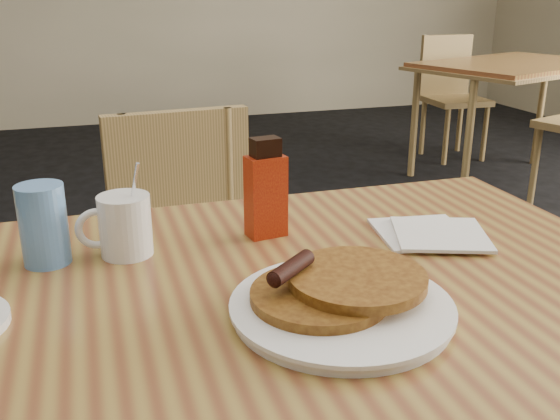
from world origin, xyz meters
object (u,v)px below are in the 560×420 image
at_px(coffee_mug, 123,224).
at_px(syrup_bottle, 266,191).
at_px(chair_main_far, 188,247).
at_px(neighbor_table, 515,69).
at_px(blue_tumbler, 43,225).
at_px(main_table, 276,310).
at_px(chair_neighbor_far, 451,86).
at_px(pancake_plate, 340,300).

relative_size(coffee_mug, syrup_bottle, 0.90).
bearing_deg(coffee_mug, chair_main_far, 65.12).
height_order(neighbor_table, blue_tumbler, blue_tumbler).
height_order(coffee_mug, syrup_bottle, syrup_bottle).
relative_size(main_table, blue_tumbler, 9.72).
bearing_deg(main_table, neighbor_table, 46.47).
xyz_separation_m(chair_neighbor_far, blue_tumbler, (-2.63, -2.92, 0.31)).
bearing_deg(neighbor_table, main_table, -133.53).
distance_m(coffee_mug, syrup_bottle, 0.25).
bearing_deg(main_table, blue_tumbler, 149.51).
distance_m(coffee_mug, blue_tumbler, 0.12).
distance_m(pancake_plate, coffee_mug, 0.39).
distance_m(neighbor_table, syrup_bottle, 3.14).
height_order(pancake_plate, coffee_mug, coffee_mug).
bearing_deg(syrup_bottle, neighbor_table, 36.24).
bearing_deg(blue_tumbler, pancake_plate, -37.99).
relative_size(pancake_plate, syrup_bottle, 1.71).
bearing_deg(coffee_mug, neighbor_table, 35.84).
relative_size(main_table, coffee_mug, 7.92).
distance_m(chair_neighbor_far, pancake_plate, 3.94).
distance_m(pancake_plate, syrup_bottle, 0.31).
distance_m(main_table, chair_neighbor_far, 3.88).
height_order(main_table, pancake_plate, pancake_plate).
relative_size(neighbor_table, chair_neighbor_far, 1.59).
distance_m(syrup_bottle, blue_tumbler, 0.37).
bearing_deg(syrup_bottle, pancake_plate, -95.99).
relative_size(main_table, chair_main_far, 1.46).
bearing_deg(chair_neighbor_far, chair_main_far, -131.11).
relative_size(neighbor_table, pancake_plate, 4.53).
height_order(syrup_bottle, blue_tumbler, syrup_bottle).
bearing_deg(pancake_plate, chair_neighbor_far, 55.03).
bearing_deg(neighbor_table, coffee_mug, -138.23).
height_order(chair_main_far, syrup_bottle, syrup_bottle).
bearing_deg(chair_neighbor_far, coffee_mug, -127.33).
relative_size(main_table, neighbor_table, 0.92).
xyz_separation_m(chair_main_far, pancake_plate, (0.07, -0.85, 0.26)).
distance_m(chair_main_far, blue_tumbler, 0.71).
bearing_deg(neighbor_table, blue_tumbler, -139.65).
distance_m(chair_neighbor_far, coffee_mug, 3.87).
relative_size(main_table, chair_neighbor_far, 1.47).
bearing_deg(chair_main_far, chair_neighbor_far, 40.80).
height_order(main_table, chair_neighbor_far, chair_neighbor_far).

